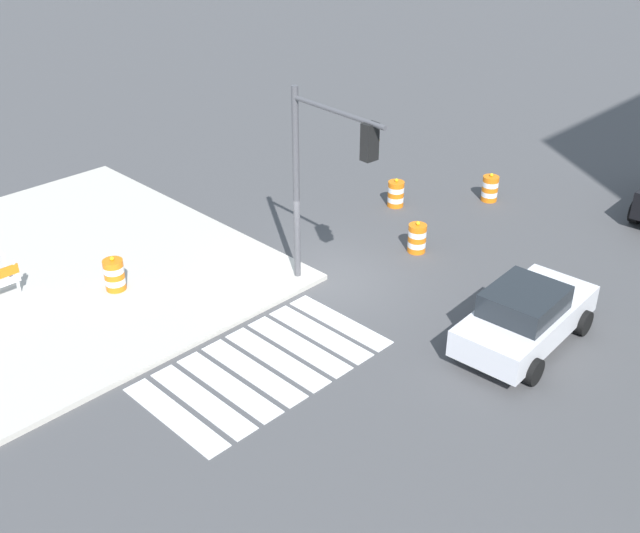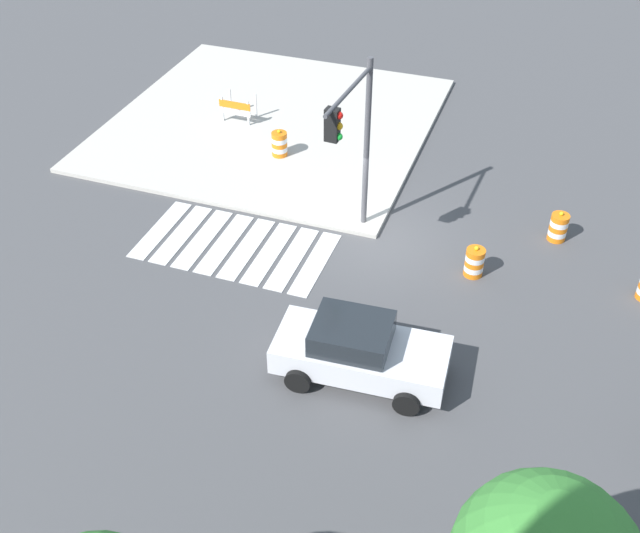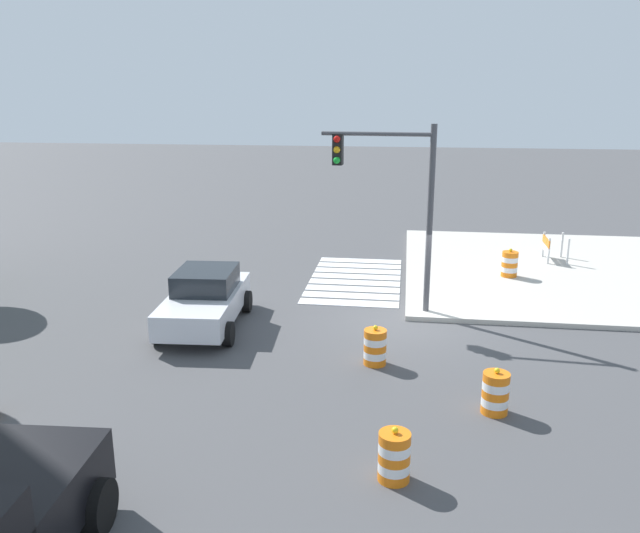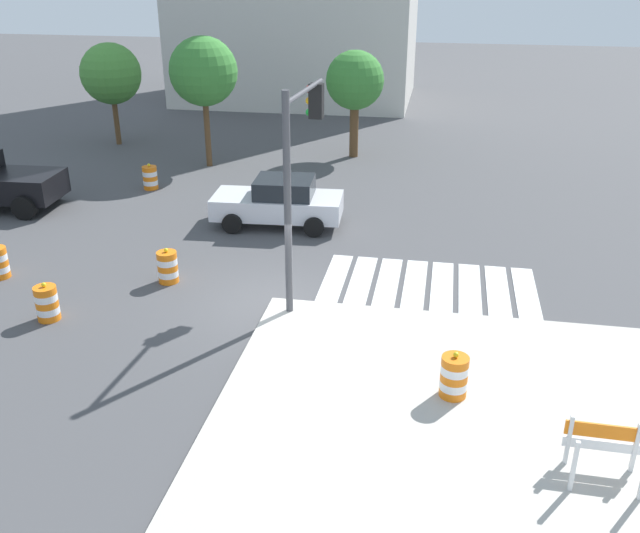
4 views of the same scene
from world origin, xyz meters
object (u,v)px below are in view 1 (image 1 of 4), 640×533
at_px(traffic_barrel_median_near, 417,238).
at_px(traffic_barrel_near_corner, 490,188).
at_px(traffic_barrel_crosswalk_end, 396,194).
at_px(traffic_light_pole, 325,163).
at_px(sports_car, 525,316).
at_px(traffic_barrel_on_sidewalk, 114,275).

bearing_deg(traffic_barrel_median_near, traffic_barrel_near_corner, -173.16).
relative_size(traffic_barrel_crosswalk_end, traffic_light_pole, 0.19).
bearing_deg(traffic_barrel_near_corner, traffic_light_pole, 2.52).
height_order(sports_car, traffic_light_pole, traffic_light_pole).
height_order(sports_car, traffic_barrel_near_corner, sports_car).
height_order(traffic_barrel_near_corner, traffic_barrel_median_near, same).
distance_m(traffic_barrel_on_sidewalk, traffic_light_pole, 6.67).
distance_m(sports_car, traffic_barrel_median_near, 5.35).
height_order(sports_car, traffic_barrel_median_near, sports_car).
xyz_separation_m(sports_car, traffic_barrel_on_sidewalk, (5.85, -9.30, -0.21)).
bearing_deg(traffic_barrel_crosswalk_end, sports_car, 61.28).
bearing_deg(traffic_barrel_on_sidewalk, traffic_barrel_near_corner, 163.42).
bearing_deg(traffic_barrel_on_sidewalk, traffic_light_pole, 134.07).
xyz_separation_m(sports_car, traffic_barrel_median_near, (-2.01, -4.95, -0.36)).
relative_size(traffic_barrel_crosswalk_end, traffic_barrel_on_sidewalk, 1.00).
bearing_deg(traffic_barrel_on_sidewalk, traffic_barrel_median_near, 151.02).
bearing_deg(traffic_barrel_on_sidewalk, sports_car, 122.17).
distance_m(sports_car, traffic_barrel_near_corner, 8.80).
bearing_deg(traffic_barrel_near_corner, sports_car, 38.96).
height_order(traffic_barrel_near_corner, traffic_barrel_crosswalk_end, same).
distance_m(traffic_barrel_crosswalk_end, traffic_barrel_median_near, 3.38).
xyz_separation_m(traffic_barrel_crosswalk_end, traffic_light_pole, (5.97, 2.42, 3.46)).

